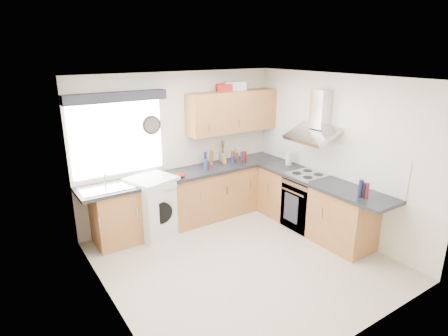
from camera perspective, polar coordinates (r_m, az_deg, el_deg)
ground_plane at (r=5.42m, az=2.89°, el=-13.94°), size 3.60×3.60×0.00m
ceiling at (r=4.62m, az=3.38°, el=13.44°), size 3.60×3.60×0.02m
wall_back at (r=6.35m, az=-6.67°, el=3.09°), size 3.60×0.02×2.50m
wall_front at (r=3.72m, az=20.18°, el=-8.87°), size 3.60×0.02×2.50m
wall_left at (r=4.13m, az=-17.43°, el=-5.87°), size 0.02×3.60×2.50m
wall_right at (r=6.09m, az=16.82°, el=1.79°), size 0.02×3.60×2.50m
window at (r=5.88m, az=-15.87°, el=4.35°), size 1.40×0.02×1.10m
window_blind at (r=5.69m, az=-16.12°, el=10.36°), size 1.50×0.18×0.14m
splashback at (r=6.28m, az=14.62°, el=1.81°), size 0.01×3.00×0.54m
base_cab_back at (r=6.32m, az=-6.00°, el=-4.81°), size 3.00×0.58×0.86m
base_cab_corner at (r=7.14m, az=5.44°, el=-2.09°), size 0.60×0.60×0.86m
base_cab_right at (r=6.24m, az=13.38°, el=-5.53°), size 0.58×2.10×0.86m
worktop_back at (r=6.20m, az=-5.27°, el=-0.76°), size 3.60×0.62×0.05m
worktop_right at (r=5.98m, az=14.66°, el=-1.99°), size 0.62×2.42×0.05m
sink at (r=5.70m, az=-17.09°, el=-2.48°), size 0.84×0.46×0.10m
oven at (r=6.33m, az=12.32°, el=-5.17°), size 0.56×0.58×0.85m
hob_plate at (r=6.15m, az=12.62°, el=-0.94°), size 0.52×0.52×0.01m
extractor_hood at (r=6.01m, az=13.84°, el=6.95°), size 0.52×0.78×0.66m
upper_cabinets at (r=6.57m, az=1.33°, el=8.60°), size 1.70×0.35×0.70m
washing_machine at (r=6.03m, az=-10.78°, el=-5.72°), size 0.80×0.78×0.95m
wall_clock at (r=6.01m, az=-10.91°, el=6.42°), size 0.30×0.04×0.30m
casserole at (r=6.64m, az=1.54°, el=12.42°), size 0.43×0.37×0.15m
storage_box at (r=6.52m, az=-0.06°, el=12.17°), size 0.31×0.29×0.12m
utensil_pot at (r=6.72m, az=-0.18°, el=1.71°), size 0.14×0.14×0.15m
kitchen_roll at (r=6.59m, az=9.84°, el=1.44°), size 0.12×0.12×0.22m
tomato_cluster at (r=5.93m, az=-6.67°, el=-1.11°), size 0.14×0.14×0.06m
jar_0 at (r=6.62m, az=1.35°, el=1.69°), size 0.07×0.07×0.21m
jar_1 at (r=6.48m, az=-1.92°, el=1.56°), size 0.07×0.07×0.26m
jar_2 at (r=6.49m, az=-2.86°, el=1.47°), size 0.05×0.05×0.23m
jar_3 at (r=6.57m, az=0.11°, el=1.32°), size 0.06×0.06×0.15m
jar_4 at (r=6.85m, az=1.80°, el=2.23°), size 0.05×0.05×0.20m
jar_5 at (r=6.72m, az=2.04°, el=1.69°), size 0.06×0.06×0.15m
jar_6 at (r=6.72m, az=2.75°, el=1.78°), size 0.06×0.06×0.17m
jar_7 at (r=6.60m, az=3.09°, el=1.65°), size 0.08×0.08×0.21m
jar_8 at (r=6.60m, az=1.37°, el=1.29°), size 0.07×0.07×0.13m
jar_9 at (r=6.21m, az=-2.73°, el=0.47°), size 0.07×0.07×0.18m
jar_10 at (r=6.21m, az=-2.51°, el=0.34°), size 0.05×0.05×0.16m
bottle_0 at (r=5.40m, az=20.61°, el=-3.23°), size 0.06×0.06×0.21m
bottle_1 at (r=5.43m, az=20.22°, el=-2.90°), size 0.06×0.06×0.24m
bottle_2 at (r=5.40m, az=20.94°, el=-3.23°), size 0.05×0.05×0.22m
bottle_3 at (r=5.41m, az=20.10°, el=-2.95°), size 0.06×0.06×0.25m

